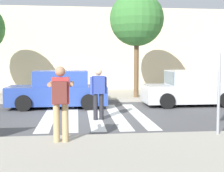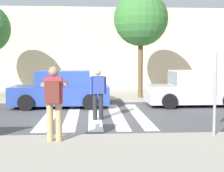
{
  "view_description": "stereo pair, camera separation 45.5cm",
  "coord_description": "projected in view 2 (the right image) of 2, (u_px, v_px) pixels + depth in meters",
  "views": [
    {
      "loc": [
        -0.59,
        -10.92,
        2.02
      ],
      "look_at": [
        0.6,
        -0.2,
        1.1
      ],
      "focal_mm": 50.0,
      "sensor_mm": 36.0,
      "label": 1
    },
    {
      "loc": [
        -0.14,
        -10.96,
        2.02
      ],
      "look_at": [
        0.6,
        -0.2,
        1.1
      ],
      "focal_mm": 50.0,
      "sensor_mm": 36.0,
      "label": 2
    }
  ],
  "objects": [
    {
      "name": "building_facade_far",
      "position": [
        93.0,
        51.0,
        21.19
      ],
      "size": [
        56.0,
        4.0,
        5.22
      ],
      "primitive_type": "cube",
      "color": "beige",
      "rests_on": "ground"
    },
    {
      "name": "sidewalk_far",
      "position": [
        93.0,
        95.0,
        17.03
      ],
      "size": [
        60.0,
        4.8,
        0.14
      ],
      "primitive_type": "cube",
      "color": "#9E998C",
      "rests_on": "ground"
    },
    {
      "name": "stop_sign",
      "position": [
        216.0,
        66.0,
        7.61
      ],
      "size": [
        0.76,
        0.08,
        2.37
      ],
      "color": "gray",
      "rests_on": "sidewalk_near"
    },
    {
      "name": "crosswalk_stripe_1",
      "position": [
        72.0,
        116.0,
        11.22
      ],
      "size": [
        0.44,
        5.2,
        0.01
      ],
      "primitive_type": "cube",
      "color": "silver",
      "rests_on": "ground"
    },
    {
      "name": "photographer_with_backpack",
      "position": [
        54.0,
        97.0,
        7.07
      ],
      "size": [
        0.59,
        0.85,
        1.72
      ],
      "color": "tan",
      "rests_on": "sidewalk_near"
    },
    {
      "name": "crosswalk_stripe_3",
      "position": [
        117.0,
        115.0,
        11.32
      ],
      "size": [
        0.44,
        5.2,
        0.01
      ],
      "primitive_type": "cube",
      "color": "silver",
      "rests_on": "ground"
    },
    {
      "name": "ground_plane",
      "position": [
        95.0,
        116.0,
        11.07
      ],
      "size": [
        120.0,
        120.0,
        0.0
      ],
      "primitive_type": "plane",
      "color": "#4C4C4F"
    },
    {
      "name": "pedestrian_crossing",
      "position": [
        98.0,
        91.0,
        10.4
      ],
      "size": [
        0.57,
        0.32,
        1.72
      ],
      "color": "#232328",
      "rests_on": "ground"
    },
    {
      "name": "crosswalk_stripe_4",
      "position": [
        139.0,
        115.0,
        11.38
      ],
      "size": [
        0.44,
        5.2,
        0.01
      ],
      "primitive_type": "cube",
      "color": "silver",
      "rests_on": "ground"
    },
    {
      "name": "crosswalk_stripe_2",
      "position": [
        95.0,
        115.0,
        11.27
      ],
      "size": [
        0.44,
        5.2,
        0.01
      ],
      "primitive_type": "cube",
      "color": "silver",
      "rests_on": "ground"
    },
    {
      "name": "street_tree_center",
      "position": [
        141.0,
        19.0,
        15.25
      ],
      "size": [
        2.67,
        2.67,
        5.2
      ],
      "color": "brown",
      "rests_on": "sidewalk_far"
    },
    {
      "name": "crosswalk_stripe_0",
      "position": [
        50.0,
        116.0,
        11.16
      ],
      "size": [
        0.44,
        5.2,
        0.01
      ],
      "primitive_type": "cube",
      "color": "silver",
      "rests_on": "ground"
    },
    {
      "name": "parked_car_blue",
      "position": [
        61.0,
        90.0,
        13.2
      ],
      "size": [
        4.1,
        1.92,
        1.55
      ],
      "color": "#284293",
      "rests_on": "ground"
    },
    {
      "name": "parked_car_silver",
      "position": [
        194.0,
        89.0,
        13.59
      ],
      "size": [
        4.1,
        1.92,
        1.55
      ],
      "color": "#B7BABF",
      "rests_on": "ground"
    }
  ]
}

